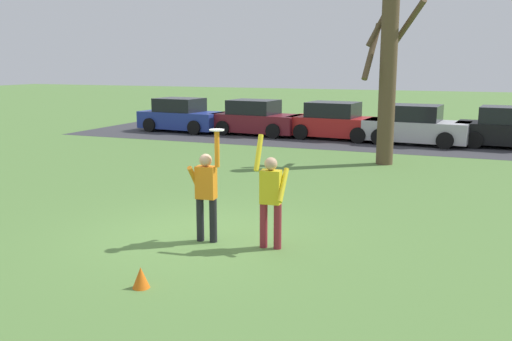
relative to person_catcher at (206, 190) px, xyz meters
name	(u,v)px	position (x,y,z in m)	size (l,w,h in m)	color
ground_plane	(199,235)	(-0.32, 0.27, -0.98)	(120.00, 120.00, 0.00)	#567F3D
person_catcher	(206,190)	(0.00, 0.00, 0.00)	(0.55, 0.49, 2.08)	black
person_defender	(271,195)	(1.23, 0.08, 0.00)	(0.56, 0.49, 2.04)	maroon
frisbee_disc	(217,130)	(0.22, 0.02, 1.11)	(0.27, 0.27, 0.02)	white
parked_car_blue	(182,116)	(-8.84, 14.89, -0.25)	(4.24, 2.32, 1.59)	#233893
parked_car_maroon	(256,119)	(-5.03, 15.00, -0.25)	(4.24, 2.32, 1.59)	maroon
parked_car_red	(335,122)	(-1.29, 14.95, -0.25)	(4.24, 2.32, 1.59)	red
parked_car_silver	(416,126)	(2.14, 14.58, -0.25)	(4.24, 2.32, 1.59)	#BCBCC1
parked_car_black	(511,129)	(5.72, 14.92, -0.25)	(4.24, 2.32, 1.59)	black
parking_strip	(331,139)	(-1.44, 14.87, -0.98)	(23.86, 6.40, 0.01)	#38383D
bare_tree_tall	(388,75)	(1.72, 9.50, 1.91)	(1.92, 1.67, 5.71)	brown
field_cone_orange	(141,277)	(0.09, -2.34, -0.82)	(0.26, 0.26, 0.32)	orange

